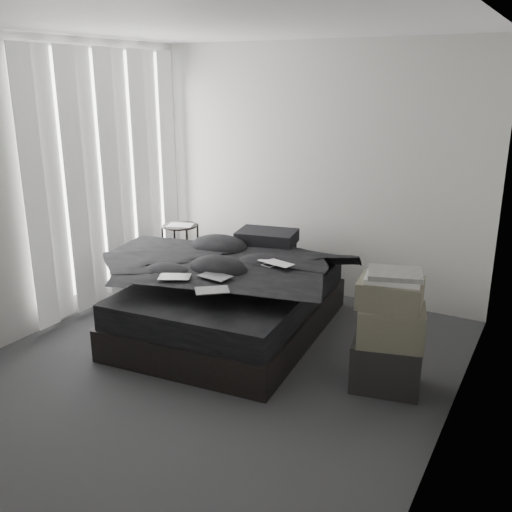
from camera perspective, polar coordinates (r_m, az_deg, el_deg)
The scene contains 24 objects.
floor at distance 4.65m, azimuth -4.89°, elevation -11.49°, with size 3.60×4.20×0.01m, color #333235.
ceiling at distance 4.08m, azimuth -5.89°, elevation 22.37°, with size 3.60×4.20×0.01m, color white.
wall_back at distance 6.00m, azimuth 6.10°, elevation 8.30°, with size 3.60×0.01×2.60m, color beige.
wall_left at distance 5.38m, azimuth -21.51°, elevation 6.15°, with size 0.01×4.20×2.60m, color beige.
wall_right at distance 3.52m, azimuth 19.70°, elevation 0.86°, with size 0.01×4.20×2.60m, color beige.
window_left at distance 5.96m, azimuth -14.81°, elevation 8.27°, with size 0.02×2.00×2.30m, color white.
curtain_left at distance 5.94m, azimuth -14.40°, elevation 7.58°, with size 0.06×2.12×2.48m, color white.
bed at distance 5.28m, azimuth -2.43°, elevation -6.03°, with size 1.55×2.05×0.28m, color black.
mattress at distance 5.19m, azimuth -2.47°, elevation -3.51°, with size 1.49×1.99×0.22m, color black.
duvet at distance 5.07m, azimuth -2.75°, elevation -1.28°, with size 1.51×1.75×0.24m, color black.
pillow_lower at distance 5.83m, azimuth 0.53°, elevation 0.76°, with size 0.62×0.42×0.14m, color black.
pillow_upper at distance 5.75m, azimuth 1.10°, elevation 1.91°, with size 0.58×0.40×0.13m, color black.
laptop at distance 4.96m, azimuth 1.65°, elevation -0.07°, with size 0.33×0.21×0.03m, color silver.
comic_a at distance 4.74m, azimuth -8.17°, elevation -1.23°, with size 0.26×0.17×0.01m, color black.
comic_b at distance 4.71m, azimuth -4.13°, elevation -1.11°, with size 0.26×0.17×0.01m, color black.
comic_c at distance 4.41m, azimuth -4.46°, elevation -2.39°, with size 0.26×0.17×0.01m, color black.
side_stand at distance 6.37m, azimuth -7.49°, elevation -0.02°, with size 0.38×0.38×0.70m, color black.
papers at distance 6.26m, azimuth -7.57°, elevation 3.05°, with size 0.27×0.20×0.01m, color white.
floor_books at distance 6.17m, azimuth -11.33°, elevation -3.55°, with size 0.14×0.20×0.14m, color black.
box_lower at distance 4.46m, azimuth 12.91°, elevation -10.51°, with size 0.51×0.40×0.37m, color black.
box_mid at distance 4.31m, azimuth 13.34°, elevation -6.71°, with size 0.47×0.37×0.29m, color #5C5848.
box_upper at distance 4.23m, azimuth 13.29°, elevation -3.63°, with size 0.45×0.36×0.20m, color #5C5848.
art_book_white at distance 4.19m, azimuth 13.55°, elevation -2.13°, with size 0.38×0.31×0.04m, color silver.
art_book_snake at distance 4.16m, azimuth 13.72°, elevation -1.72°, with size 0.37×0.30×0.04m, color silver.
Camera 1 is at (2.30, -3.35, 2.24)m, focal length 40.00 mm.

